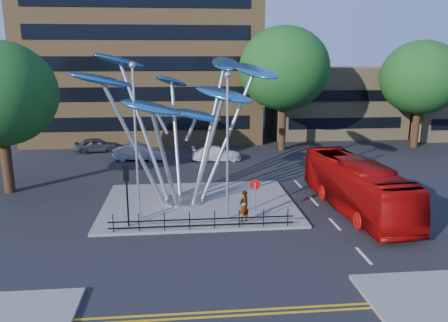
{
  "coord_description": "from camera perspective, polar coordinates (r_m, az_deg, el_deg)",
  "views": [
    {
      "loc": [
        -1.95,
        -20.37,
        9.25
      ],
      "look_at": [
        0.41,
        4.0,
        3.34
      ],
      "focal_mm": 35.0,
      "sensor_mm": 36.0,
      "label": 1
    }
  ],
  "objects": [
    {
      "name": "traffic_light_island",
      "position": [
        24.0,
        -12.62,
        -2.8
      ],
      "size": [
        0.28,
        0.18,
        3.42
      ],
      "color": "black",
      "rests_on": "traffic_island"
    },
    {
      "name": "pedestrian_railing_front",
      "position": [
        23.74,
        -2.87,
        -7.93
      ],
      "size": [
        10.0,
        0.06,
        1.0
      ],
      "color": "black",
      "rests_on": "traffic_island"
    },
    {
      "name": "street_lamp_right",
      "position": [
        23.86,
        0.46,
        3.55
      ],
      "size": [
        0.36,
        0.36,
        8.3
      ],
      "color": "#9EA0A5",
      "rests_on": "traffic_island"
    },
    {
      "name": "red_bus",
      "position": [
        27.77,
        16.85,
        -3.11
      ],
      "size": [
        3.32,
        11.28,
        3.1
      ],
      "primitive_type": "imported",
      "rotation": [
        0.0,
        0.0,
        0.06
      ],
      "color": "#A20807",
      "rests_on": "ground"
    },
    {
      "name": "traffic_island",
      "position": [
        27.93,
        -3.28,
        -5.62
      ],
      "size": [
        12.0,
        9.0,
        0.15
      ],
      "primitive_type": "cube",
      "color": "slate",
      "rests_on": "ground"
    },
    {
      "name": "pedestrian",
      "position": [
        24.52,
        2.61,
        -5.95
      ],
      "size": [
        0.79,
        0.73,
        1.82
      ],
      "primitive_type": "imported",
      "rotation": [
        0.0,
        0.0,
        3.73
      ],
      "color": "gray",
      "rests_on": "traffic_island"
    },
    {
      "name": "double_yellow_near",
      "position": [
        17.2,
        1.97,
        -18.95
      ],
      "size": [
        40.0,
        0.12,
        0.01
      ],
      "primitive_type": "cube",
      "color": "gold",
      "rests_on": "ground"
    },
    {
      "name": "low_building_near",
      "position": [
        53.73,
        14.15,
        7.57
      ],
      "size": [
        15.0,
        8.0,
        8.0
      ],
      "primitive_type": "cube",
      "color": "tan",
      "rests_on": "ground"
    },
    {
      "name": "no_entry_sign_island",
      "position": [
        24.38,
        4.08,
        -4.21
      ],
      "size": [
        0.6,
        0.1,
        2.45
      ],
      "color": "#9EA0A5",
      "rests_on": "traffic_island"
    },
    {
      "name": "double_yellow_far",
      "position": [
        16.95,
        2.11,
        -19.5
      ],
      "size": [
        40.0,
        0.12,
        0.01
      ],
      "primitive_type": "cube",
      "color": "gold",
      "rests_on": "ground"
    },
    {
      "name": "tree_far",
      "position": [
        48.71,
        24.31,
        9.89
      ],
      "size": [
        8.0,
        8.0,
        10.81
      ],
      "color": "black",
      "rests_on": "ground"
    },
    {
      "name": "parked_car_left",
      "position": [
        44.77,
        -16.32,
        2.03
      ],
      "size": [
        4.37,
        2.28,
        1.42
      ],
      "primitive_type": "imported",
      "rotation": [
        0.0,
        0.0,
        1.72
      ],
      "color": "#3F4246",
      "rests_on": "ground"
    },
    {
      "name": "leaf_sculpture",
      "position": [
        27.15,
        -5.82,
        8.49
      ],
      "size": [
        12.72,
        9.54,
        9.51
      ],
      "color": "#9EA0A5",
      "rests_on": "traffic_island"
    },
    {
      "name": "parked_car_mid",
      "position": [
        40.29,
        -11.04,
        1.15
      ],
      "size": [
        4.71,
        2.11,
        1.5
      ],
      "primitive_type": "imported",
      "rotation": [
        0.0,
        0.0,
        1.46
      ],
      "color": "#A4A7AB",
      "rests_on": "ground"
    },
    {
      "name": "tree_right",
      "position": [
        43.54,
        7.86,
        11.86
      ],
      "size": [
        8.8,
        8.8,
        12.11
      ],
      "color": "black",
      "rests_on": "ground"
    },
    {
      "name": "parked_car_right",
      "position": [
        39.44,
        -0.97,
        0.98
      ],
      "size": [
        4.53,
        1.97,
        1.3
      ],
      "primitive_type": "imported",
      "rotation": [
        0.0,
        0.0,
        1.61
      ],
      "color": "white",
      "rests_on": "ground"
    },
    {
      "name": "ground",
      "position": [
        22.45,
        -0.05,
        -10.75
      ],
      "size": [
        120.0,
        120.0,
        0.0
      ],
      "primitive_type": "plane",
      "color": "black",
      "rests_on": "ground"
    },
    {
      "name": "brick_tower",
      "position": [
        52.83,
        -10.51,
        19.62
      ],
      "size": [
        25.0,
        15.0,
        30.0
      ],
      "primitive_type": "cube",
      "color": "olive",
      "rests_on": "ground"
    },
    {
      "name": "street_lamp_left",
      "position": [
        24.32,
        -11.5,
        4.09
      ],
      "size": [
        0.36,
        0.36,
        8.8
      ],
      "color": "#9EA0A5",
      "rests_on": "traffic_island"
    }
  ]
}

